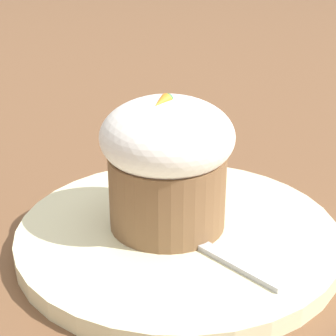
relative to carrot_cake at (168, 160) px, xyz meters
name	(u,v)px	position (x,y,z in m)	size (l,w,h in m)	color
ground_plane	(178,243)	(0.00, 0.01, -0.07)	(4.00, 4.00, 0.00)	brown
dessert_plate	(178,235)	(0.00, 0.01, -0.06)	(0.26, 0.26, 0.01)	beige
carrot_cake	(168,160)	(0.00, 0.00, 0.00)	(0.10, 0.10, 0.11)	brown
spoon	(190,237)	(0.01, 0.03, -0.05)	(0.06, 0.12, 0.01)	#B7B7BC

